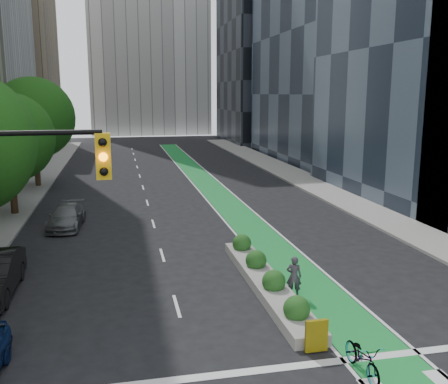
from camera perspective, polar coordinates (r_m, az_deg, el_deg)
name	(u,v)px	position (r m, az deg, el deg)	size (l,w,h in m)	color
sidewalk_left	(11,205)	(37.61, -23.14, -1.34)	(3.60, 90.00, 0.15)	gray
sidewalk_right	(329,191)	(40.25, 11.91, 0.10)	(3.60, 90.00, 0.15)	gray
bike_lane_paint	(208,185)	(42.43, -1.81, 0.81)	(2.20, 70.00, 0.01)	#188534
building_tan_far	(0,55)	(78.83, -24.18, 14.14)	(14.00, 16.00, 26.00)	tan
building_dark_end	(270,53)	(82.99, 5.31, 15.53)	(14.00, 18.00, 28.00)	black
tree_midfar	(9,138)	(33.85, -23.39, 5.70)	(5.60, 5.60, 7.76)	black
tree_far	(33,118)	(43.63, -20.94, 7.89)	(6.60, 6.60, 9.00)	black
median_planter	(266,279)	(20.30, 4.79, -9.85)	(1.20, 10.26, 1.10)	gray
bicycle	(363,357)	(14.97, 15.55, -17.74)	(0.67, 1.93, 1.01)	gray
cyclist	(294,276)	(19.47, 7.99, -9.52)	(0.58, 0.38, 1.60)	#3A343E
parked_car_left_far	(66,217)	(30.33, -17.56, -2.71)	(1.78, 4.39, 1.27)	#595B5E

